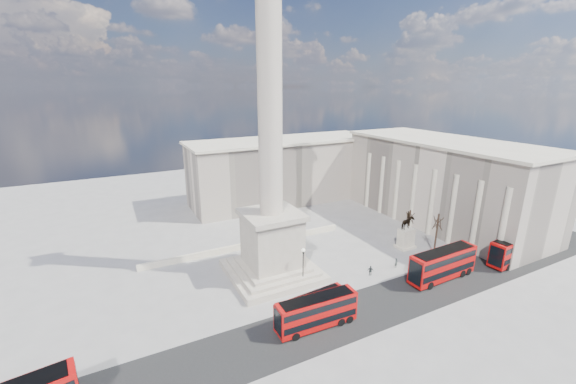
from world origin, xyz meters
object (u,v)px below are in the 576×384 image
at_px(nelsons_column, 271,199).
at_px(red_bus_d, 515,249).
at_px(red_bus_b, 317,312).
at_px(pedestrian_walking, 396,263).
at_px(victorian_lamp, 303,264).
at_px(equestrian_statue, 406,235).
at_px(pedestrian_standing, 411,270).
at_px(pedestrian_crossing, 371,271).
at_px(red_bus_c, 443,264).
at_px(red_bus_a, 312,310).

relative_size(nelsons_column, red_bus_d, 4.18).
distance_m(red_bus_b, pedestrian_walking, 21.56).
xyz_separation_m(red_bus_b, victorian_lamp, (3.32, 9.57, 1.38)).
height_order(red_bus_d, equestrian_statue, equestrian_statue).
relative_size(pedestrian_standing, pedestrian_crossing, 1.04).
bearing_deg(pedestrian_walking, red_bus_b, -171.98).
xyz_separation_m(nelsons_column, victorian_lamp, (2.77, -5.42, -9.25)).
bearing_deg(red_bus_c, pedestrian_standing, 136.72).
distance_m(nelsons_column, victorian_lamp, 11.07).
relative_size(red_bus_b, pedestrian_walking, 6.33).
bearing_deg(victorian_lamp, red_bus_a, -112.28).
xyz_separation_m(victorian_lamp, pedestrian_walking, (16.97, -2.41, -2.81)).
distance_m(red_bus_a, red_bus_b, 0.87).
distance_m(red_bus_c, red_bus_d, 16.11).
relative_size(nelsons_column, pedestrian_crossing, 28.30).
bearing_deg(equestrian_statue, red_bus_c, -106.34).
bearing_deg(equestrian_statue, pedestrian_walking, -144.51).
distance_m(red_bus_b, victorian_lamp, 10.22).
bearing_deg(red_bus_a, red_bus_d, -6.71).
bearing_deg(pedestrian_walking, red_bus_a, -174.26).
relative_size(red_bus_a, red_bus_b, 0.95).
distance_m(red_bus_c, pedestrian_walking, 7.46).
height_order(nelsons_column, red_bus_c, nelsons_column).
xyz_separation_m(red_bus_c, pedestrian_walking, (-3.88, 6.11, -1.78)).
relative_size(red_bus_d, pedestrian_walking, 6.98).
bearing_deg(equestrian_statue, pedestrian_crossing, -157.82).
xyz_separation_m(victorian_lamp, pedestrian_crossing, (11.27, -2.54, -2.79)).
relative_size(red_bus_c, equestrian_statue, 1.67).
bearing_deg(pedestrian_crossing, red_bus_b, 65.89).
height_order(nelsons_column, victorian_lamp, nelsons_column).
distance_m(nelsons_column, pedestrian_crossing, 20.13).
bearing_deg(pedestrian_standing, red_bus_a, -32.45).
bearing_deg(victorian_lamp, pedestrian_crossing, -12.71).
xyz_separation_m(red_bus_a, pedestrian_crossing, (14.86, 6.21, -1.27)).
xyz_separation_m(red_bus_d, equestrian_statue, (-12.73, 12.93, 0.05)).
height_order(nelsons_column, red_bus_d, nelsons_column).
distance_m(red_bus_d, victorian_lamp, 38.28).
xyz_separation_m(red_bus_a, pedestrian_walking, (20.56, 6.35, -1.29)).
relative_size(nelsons_column, pedestrian_standing, 27.12).
distance_m(pedestrian_walking, pedestrian_crossing, 5.70).
distance_m(red_bus_a, victorian_lamp, 9.58).
bearing_deg(red_bus_a, victorian_lamp, 63.09).
bearing_deg(red_bus_d, nelsons_column, 153.95).
distance_m(nelsons_column, equestrian_statue, 28.96).
relative_size(red_bus_c, pedestrian_walking, 7.30).
xyz_separation_m(pedestrian_walking, pedestrian_standing, (0.42, -3.03, 0.06)).
height_order(red_bus_b, equestrian_statue, equestrian_statue).
height_order(red_bus_d, pedestrian_walking, red_bus_d).
relative_size(red_bus_a, pedestrian_crossing, 5.82).
xyz_separation_m(red_bus_d, pedestrian_walking, (-19.90, 7.82, -1.65)).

